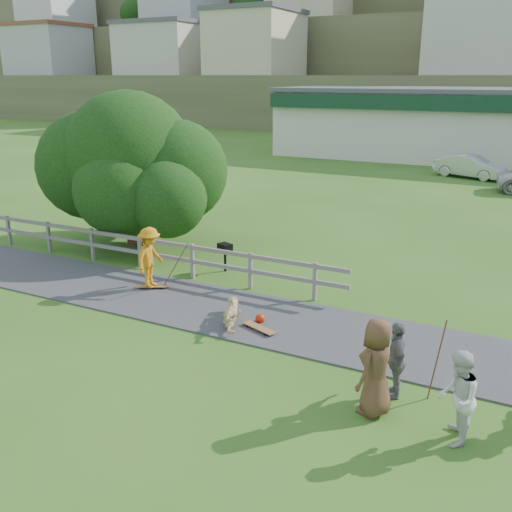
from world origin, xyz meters
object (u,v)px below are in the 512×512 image
Objects in this scene: skater_fallen at (232,313)px; bbq at (225,257)px; spectator_a at (457,398)px; car_silver at (470,166)px; spectator_c at (376,367)px; spectator_b at (396,360)px; skater_rider at (150,261)px; tree at (132,191)px.

bbq reaches higher than skater_fallen.
car_silver is (-3.35, 27.83, -0.14)m from spectator_a.
bbq is (-6.45, 5.69, -0.47)m from spectator_c.
spectator_a is 1.07× the size of spectator_b.
spectator_c reaches higher than spectator_a.
spectator_c is at bearing -119.68° from skater_rider.
spectator_b is (-1.27, 0.99, -0.06)m from spectator_a.
tree is (-6.73, 4.60, 1.69)m from skater_fallen.
skater_rider reaches higher than spectator_b.
spectator_a reaches higher than spectator_b.
spectator_c is 27.66m from car_silver.
tree is at bearing -172.70° from bbq.
spectator_c is at bearing -157.54° from car_silver.
spectator_b is (7.73, -2.54, -0.11)m from skater_rider.
bbq is (4.54, -1.17, -1.54)m from tree.
skater_fallen is 4.86m from spectator_c.
spectator_a is at bearing 28.80° from spectator_b.
spectator_b is at bearing -42.73° from skater_fallen.
spectator_a is 28.03m from car_silver.
tree reaches higher than skater_fallen.
skater_fallen is at bearing -113.59° from skater_rider.
tree is (-9.10, -20.73, 1.30)m from car_silver.
spectator_c is at bearing -51.99° from skater_fallen.
spectator_b is at bearing -114.27° from skater_rider.
spectator_c is (7.55, -3.30, 0.04)m from skater_rider.
spectator_a reaches higher than bbq.
spectator_b is 0.79m from spectator_c.
spectator_c is 0.25× the size of tree.
tree is at bearing -128.10° from spectator_a.
car_silver is 4.63× the size of bbq.
tree reaches higher than spectator_b.
tree reaches higher than car_silver.
spectator_c reaches higher than car_silver.
spectator_a is at bearing -15.19° from bbq.
skater_rider is 0.24× the size of tree.
spectator_a is 0.90× the size of spectator_c.
tree is 8.19× the size of bbq.
skater_fallen is (3.29, -1.04, -0.58)m from skater_rider.
spectator_a is at bearing -29.70° from tree.
car_silver is (-1.90, 27.59, -0.23)m from spectator_c.
spectator_a is at bearing 95.81° from spectator_c.
spectator_c is 0.44× the size of car_silver.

